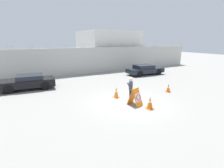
{
  "coord_description": "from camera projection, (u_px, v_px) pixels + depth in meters",
  "views": [
    {
      "loc": [
        -6.29,
        -8.72,
        3.96
      ],
      "look_at": [
        -0.34,
        1.81,
        0.9
      ],
      "focal_mm": 28.0,
      "sensor_mm": 36.0,
      "label": 1
    }
  ],
  "objects": [
    {
      "name": "traffic_cone_far",
      "position": [
        116.0,
        92.0,
        12.33
      ],
      "size": [
        0.39,
        0.39,
        0.76
      ],
      "color": "orange",
      "rests_on": "ground_plane"
    },
    {
      "name": "parked_car_far_side",
      "position": [
        145.0,
        70.0,
        20.48
      ],
      "size": [
        4.42,
        2.05,
        1.16
      ],
      "rotation": [
        0.0,
        0.0,
        -0.04
      ],
      "color": "black",
      "rests_on": "ground_plane"
    },
    {
      "name": "building_block",
      "position": [
        108.0,
        49.0,
        27.19
      ],
      "size": [
        7.72,
        7.6,
        5.29
      ],
      "color": "silver",
      "rests_on": "ground_plane"
    },
    {
      "name": "traffic_cone_near",
      "position": [
        168.0,
        88.0,
        13.66
      ],
      "size": [
        0.37,
        0.37,
        0.64
      ],
      "color": "orange",
      "rests_on": "ground_plane"
    },
    {
      "name": "perimeter_wall",
      "position": [
        75.0,
        61.0,
        20.36
      ],
      "size": [
        36.0,
        0.3,
        3.55
      ],
      "color": "beige",
      "rests_on": "ground_plane"
    },
    {
      "name": "barricade_sign",
      "position": [
        136.0,
        97.0,
        10.83
      ],
      "size": [
        0.83,
        0.98,
        1.08
      ],
      "rotation": [
        0.0,
        0.0,
        0.3
      ],
      "color": "orange",
      "rests_on": "ground_plane"
    },
    {
      "name": "security_guard",
      "position": [
        131.0,
        88.0,
        11.37
      ],
      "size": [
        0.58,
        0.55,
        1.64
      ],
      "rotation": [
        0.0,
        0.0,
        -2.11
      ],
      "color": "black",
      "rests_on": "ground_plane"
    },
    {
      "name": "ground_plane",
      "position": [
        130.0,
        103.0,
        11.33
      ],
      "size": [
        90.0,
        90.0,
        0.0
      ],
      "primitive_type": "plane",
      "color": "gray"
    },
    {
      "name": "traffic_cone_mid",
      "position": [
        150.0,
        103.0,
        10.28
      ],
      "size": [
        0.44,
        0.44,
        0.75
      ],
      "color": "orange",
      "rests_on": "ground_plane"
    },
    {
      "name": "parked_car_front_coupe",
      "position": [
        28.0,
        82.0,
        14.36
      ],
      "size": [
        4.35,
        2.22,
        1.19
      ],
      "rotation": [
        0.0,
        0.0,
        3.06
      ],
      "color": "black",
      "rests_on": "ground_plane"
    }
  ]
}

